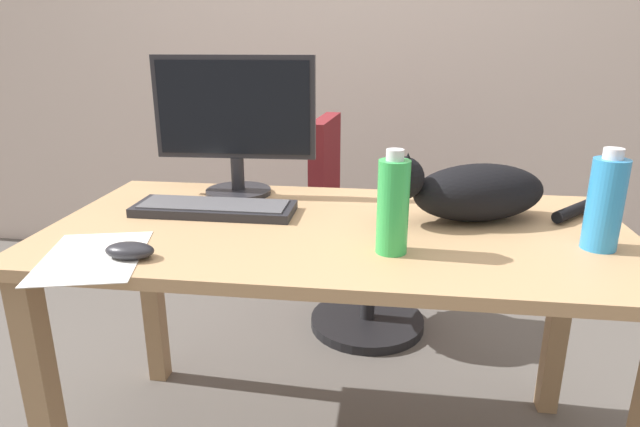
{
  "coord_description": "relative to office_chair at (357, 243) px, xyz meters",
  "views": [
    {
      "loc": [
        0.13,
        -1.31,
        1.19
      ],
      "look_at": [
        -0.03,
        -0.09,
        0.79
      ],
      "focal_mm": 30.4,
      "sensor_mm": 36.0,
      "label": 1
    }
  ],
  "objects": [
    {
      "name": "desk",
      "position": [
        -0.01,
        -0.78,
        0.25
      ],
      "size": [
        1.48,
        0.73,
        0.73
      ],
      "color": "tan",
      "rests_on": "ground_plane"
    },
    {
      "name": "cat",
      "position": [
        0.33,
        -0.69,
        0.43
      ],
      "size": [
        0.59,
        0.29,
        0.2
      ],
      "color": "black",
      "rests_on": "desk"
    },
    {
      "name": "office_chair",
      "position": [
        0.0,
        0.0,
        0.0
      ],
      "size": [
        0.48,
        0.48,
        0.89
      ],
      "color": "black",
      "rests_on": "ground_plane"
    },
    {
      "name": "paper_sheet",
      "position": [
        -0.52,
        -1.06,
        0.35
      ],
      "size": [
        0.28,
        0.34,
        0.0
      ],
      "primitive_type": "cube",
      "rotation": [
        0.0,
        0.0,
        0.25
      ],
      "color": "white",
      "rests_on": "desk"
    },
    {
      "name": "back_wall",
      "position": [
        -0.01,
        0.79,
        0.92
      ],
      "size": [
        6.0,
        0.04,
        2.6
      ],
      "primitive_type": "cube",
      "color": "beige",
      "rests_on": "ground_plane"
    },
    {
      "name": "water_bottle",
      "position": [
        0.6,
        -0.85,
        0.46
      ],
      "size": [
        0.08,
        0.08,
        0.23
      ],
      "color": "#2D8CD1",
      "rests_on": "desk"
    },
    {
      "name": "monitor",
      "position": [
        -0.34,
        -0.52,
        0.58
      ],
      "size": [
        0.48,
        0.2,
        0.41
      ],
      "color": "#232328",
      "rests_on": "desk"
    },
    {
      "name": "computer_mouse",
      "position": [
        -0.44,
        -1.05,
        0.37
      ],
      "size": [
        0.11,
        0.06,
        0.04
      ],
      "primitive_type": "ellipsoid",
      "color": "#232328",
      "rests_on": "desk"
    },
    {
      "name": "spray_bottle",
      "position": [
        0.13,
        -0.94,
        0.46
      ],
      "size": [
        0.07,
        0.07,
        0.24
      ],
      "color": "green",
      "rests_on": "desk"
    },
    {
      "name": "keyboard",
      "position": [
        -0.35,
        -0.72,
        0.36
      ],
      "size": [
        0.44,
        0.15,
        0.03
      ],
      "color": "#232328",
      "rests_on": "desk"
    }
  ]
}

